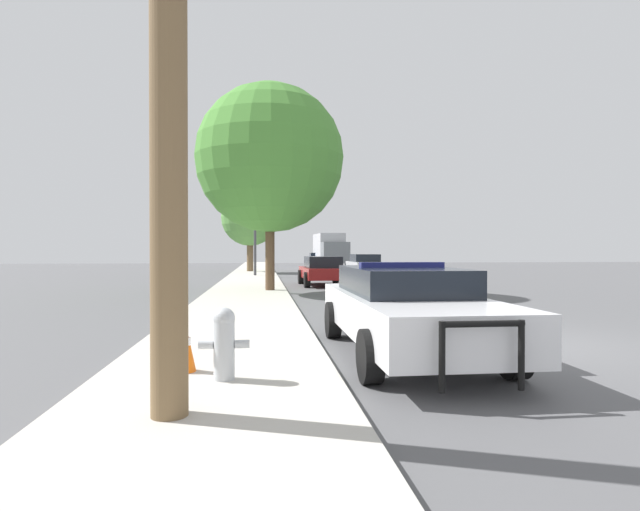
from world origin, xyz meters
name	(u,v)px	position (x,y,z in m)	size (l,w,h in m)	color
ground_plane	(519,344)	(0.00, 0.00, 0.00)	(110.00, 110.00, 0.00)	#565659
sidewalk_left	(229,347)	(-5.10, 0.00, 0.07)	(3.00, 110.00, 0.13)	#BCB7AD
police_car	(405,307)	(-2.26, -0.59, 0.75)	(2.14, 5.43, 1.47)	white
fire_hydrant	(224,341)	(-5.00, -2.37, 0.59)	(0.60, 0.26, 0.86)	#B7BCC1
traffic_light	(278,212)	(-3.59, 22.08, 4.00)	(3.60, 0.35, 5.52)	#424247
car_background_midblock	(322,270)	(-1.74, 14.76, 0.72)	(2.07, 4.13, 1.36)	maroon
car_background_distant	(317,259)	(1.07, 41.84, 0.76)	(2.05, 4.51, 1.38)	navy
car_background_oncoming	(365,265)	(1.92, 22.39, 0.74)	(2.05, 4.04, 1.40)	#B7B7BC
box_truck	(330,249)	(1.93, 38.82, 1.73)	(2.74, 7.52, 3.23)	slate
tree_sidewalk_far	(250,218)	(-5.39, 28.08, 4.01)	(4.15, 4.15, 5.98)	brown
tree_sidewalk_near	(270,159)	(-4.24, 10.85, 5.17)	(5.67, 5.67, 7.88)	brown
traffic_cone	(184,344)	(-5.53, -1.91, 0.48)	(0.29, 0.29, 0.70)	orange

